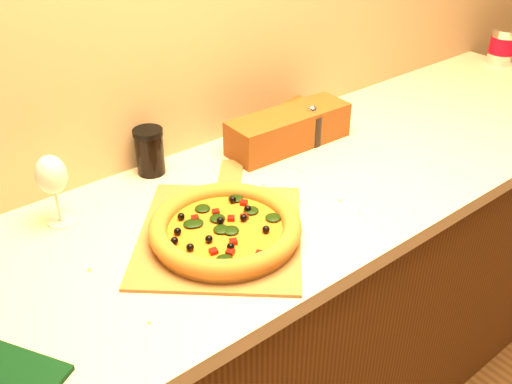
# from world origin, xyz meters

# --- Properties ---
(cabinet) EXTENTS (2.80, 0.65, 0.86)m
(cabinet) POSITION_xyz_m (0.00, 1.43, 0.43)
(cabinet) COLOR #48260F
(cabinet) RESTS_ON ground
(countertop) EXTENTS (2.84, 0.68, 0.04)m
(countertop) POSITION_xyz_m (0.00, 1.43, 0.88)
(countertop) COLOR beige
(countertop) RESTS_ON cabinet
(pizza_peel) EXTENTS (0.53, 0.54, 0.01)m
(pizza_peel) POSITION_xyz_m (-0.13, 1.37, 0.90)
(pizza_peel) COLOR olive
(pizza_peel) RESTS_ON countertop
(pizza) EXTENTS (0.33, 0.33, 0.05)m
(pizza) POSITION_xyz_m (-0.14, 1.34, 0.93)
(pizza) COLOR #BF842F
(pizza) RESTS_ON pizza_peel
(pepper_grinder) EXTENTS (0.06, 0.06, 0.12)m
(pepper_grinder) POSITION_xyz_m (0.32, 1.56, 0.95)
(pepper_grinder) COLOR black
(pepper_grinder) RESTS_ON countertop
(rolling_pin) EXTENTS (0.39, 0.13, 0.05)m
(rolling_pin) POSITION_xyz_m (0.32, 1.71, 0.93)
(rolling_pin) COLOR #59330F
(rolling_pin) RESTS_ON countertop
(coffee_canister) EXTENTS (0.10, 0.10, 0.14)m
(coffee_canister) POSITION_xyz_m (1.37, 1.59, 0.97)
(coffee_canister) COLOR silver
(coffee_canister) RESTS_ON countertop
(bread_bag) EXTENTS (0.37, 0.13, 0.10)m
(bread_bag) POSITION_xyz_m (0.27, 1.59, 0.95)
(bread_bag) COLOR brown
(bread_bag) RESTS_ON countertop
(wine_glass) EXTENTS (0.07, 0.07, 0.17)m
(wine_glass) POSITION_xyz_m (-0.40, 1.63, 1.02)
(wine_glass) COLOR silver
(wine_glass) RESTS_ON countertop
(dark_jar) EXTENTS (0.08, 0.08, 0.12)m
(dark_jar) POSITION_xyz_m (-0.12, 1.70, 0.96)
(dark_jar) COLOR black
(dark_jar) RESTS_ON countertop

